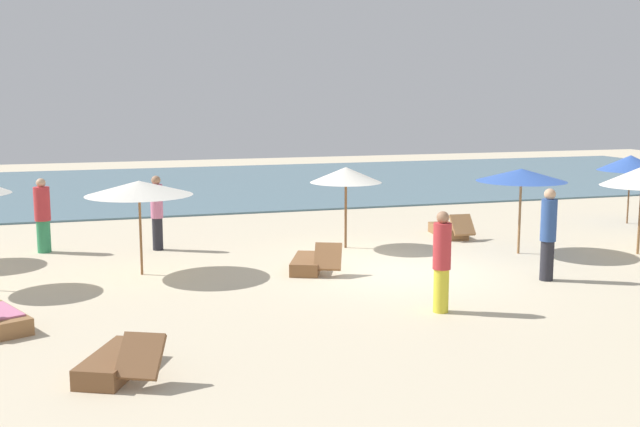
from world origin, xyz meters
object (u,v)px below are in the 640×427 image
at_px(lounger_3, 118,362).
at_px(person_2, 548,234).
at_px(lounger_0, 309,263).
at_px(person_3, 43,215).
at_px(umbrella_0, 631,163).
at_px(umbrella_7, 139,188).
at_px(lounger_2, 449,230).
at_px(person_1, 157,212).
at_px(person_0, 442,261).
at_px(umbrella_2, 521,175).
at_px(umbrella_4, 346,175).

bearing_deg(lounger_3, person_2, 18.82).
xyz_separation_m(lounger_0, person_3, (-5.61, 3.78, 0.74)).
xyz_separation_m(umbrella_0, umbrella_7, (-14.29, -2.48, 0.05)).
xyz_separation_m(lounger_2, person_1, (-7.70, 0.47, 0.78)).
height_order(lounger_3, person_0, person_0).
relative_size(umbrella_2, person_1, 1.16).
height_order(lounger_2, person_0, person_0).
distance_m(lounger_0, person_2, 5.05).
height_order(lounger_2, lounger_3, lounger_3).
bearing_deg(person_1, umbrella_4, -13.71).
distance_m(umbrella_2, lounger_0, 5.62).
relative_size(umbrella_0, person_2, 1.06).
xyz_separation_m(umbrella_0, person_3, (-16.39, 0.60, -0.90)).
bearing_deg(lounger_2, umbrella_0, 3.56).
height_order(umbrella_4, lounger_3, umbrella_4).
bearing_deg(umbrella_0, umbrella_4, -173.74).
xyz_separation_m(umbrella_2, person_2, (-0.90, -2.55, -0.92)).
bearing_deg(person_3, person_2, -31.00).
relative_size(person_1, person_3, 1.02).
height_order(umbrella_0, person_1, umbrella_0).
xyz_separation_m(person_0, person_1, (-4.26, 7.03, 0.03)).
relative_size(lounger_0, lounger_2, 1.02).
distance_m(umbrella_7, lounger_0, 3.96).
bearing_deg(lounger_2, lounger_0, -149.47).
relative_size(umbrella_4, umbrella_7, 0.90).
height_order(person_0, person_1, person_1).
bearing_deg(umbrella_7, person_3, 124.26).
relative_size(umbrella_0, person_1, 1.10).
relative_size(lounger_2, lounger_3, 0.98).
relative_size(umbrella_7, person_3, 1.24).
relative_size(umbrella_4, person_3, 1.12).
distance_m(umbrella_2, person_1, 8.86).
bearing_deg(umbrella_7, person_1, 77.44).
bearing_deg(umbrella_0, person_3, 177.92).
bearing_deg(person_1, lounger_0, -48.06).
distance_m(umbrella_4, person_3, 7.42).
xyz_separation_m(umbrella_0, lounger_3, (-15.04, -8.41, -1.63)).
bearing_deg(umbrella_0, lounger_0, -163.55).
bearing_deg(umbrella_2, lounger_0, -176.90).
bearing_deg(person_2, person_3, 149.00).
distance_m(umbrella_0, umbrella_2, 6.16).
bearing_deg(lounger_0, lounger_3, -129.18).
bearing_deg(umbrella_2, umbrella_4, 153.43).
xyz_separation_m(lounger_2, person_3, (-10.37, 0.97, 0.74)).
distance_m(lounger_0, person_1, 4.47).
xyz_separation_m(lounger_2, lounger_3, (-9.02, -8.04, 0.00)).
bearing_deg(person_3, umbrella_4, -12.57).
relative_size(umbrella_0, lounger_3, 1.14).
relative_size(umbrella_0, umbrella_7, 0.90).
bearing_deg(lounger_3, umbrella_7, 82.82).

